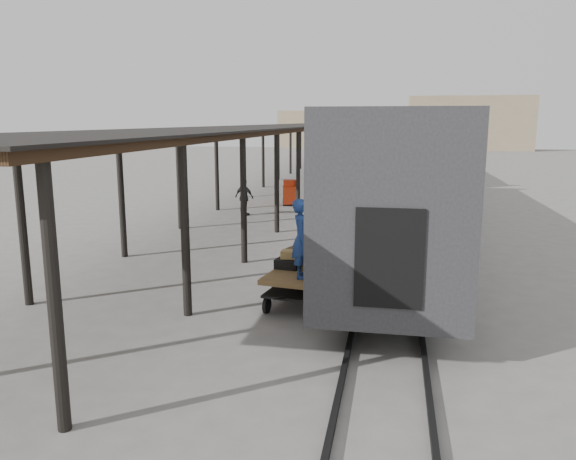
# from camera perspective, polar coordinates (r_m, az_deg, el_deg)

# --- Properties ---
(ground) EXTENTS (160.00, 160.00, 0.00)m
(ground) POSITION_cam_1_polar(r_m,az_deg,el_deg) (14.79, -2.42, -6.38)
(ground) COLOR slate
(ground) RESTS_ON ground
(train) EXTENTS (3.45, 76.01, 4.01)m
(train) POSITION_cam_1_polar(r_m,az_deg,el_deg) (47.55, 10.85, 8.79)
(train) COLOR silver
(train) RESTS_ON ground
(canopy) EXTENTS (4.90, 64.30, 4.15)m
(canopy) POSITION_cam_1_polar(r_m,az_deg,el_deg) (38.31, 0.81, 10.44)
(canopy) COLOR #422B19
(canopy) RESTS_ON ground
(rails) EXTENTS (1.54, 150.00, 0.12)m
(rails) POSITION_cam_1_polar(r_m,az_deg,el_deg) (47.93, 10.75, 5.65)
(rails) COLOR black
(rails) RESTS_ON ground
(building_far) EXTENTS (18.00, 10.00, 8.00)m
(building_far) POSITION_cam_1_polar(r_m,az_deg,el_deg) (92.36, 17.78, 10.29)
(building_far) COLOR tan
(building_far) RESTS_ON ground
(building_left) EXTENTS (12.00, 8.00, 6.00)m
(building_left) POSITION_cam_1_polar(r_m,az_deg,el_deg) (96.65, 2.96, 10.21)
(building_left) COLOR tan
(building_left) RESTS_ON ground
(baggage_cart) EXTENTS (1.62, 2.57, 0.86)m
(baggage_cart) POSITION_cam_1_polar(r_m,az_deg,el_deg) (13.76, 1.26, -4.89)
(baggage_cart) COLOR brown
(baggage_cart) RESTS_ON ground
(suitcase_stack) EXTENTS (1.39, 1.12, 0.43)m
(suitcase_stack) POSITION_cam_1_polar(r_m,az_deg,el_deg) (14.03, 1.24, -2.98)
(suitcase_stack) COLOR #39393C
(suitcase_stack) RESTS_ON baggage_cart
(luggage_tug) EXTENTS (1.15, 1.59, 1.27)m
(luggage_tug) POSITION_cam_1_polar(r_m,az_deg,el_deg) (30.10, 0.31, 3.73)
(luggage_tug) COLOR maroon
(luggage_tug) RESTS_ON ground
(porter) EXTENTS (0.53, 0.72, 1.83)m
(porter) POSITION_cam_1_polar(r_m,az_deg,el_deg) (12.84, 1.38, -0.87)
(porter) COLOR navy
(porter) RESTS_ON baggage_cart
(pedestrian) EXTENTS (1.10, 0.76, 1.74)m
(pedestrian) POSITION_cam_1_polar(r_m,az_deg,el_deg) (26.59, -4.46, 3.34)
(pedestrian) COLOR black
(pedestrian) RESTS_ON ground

